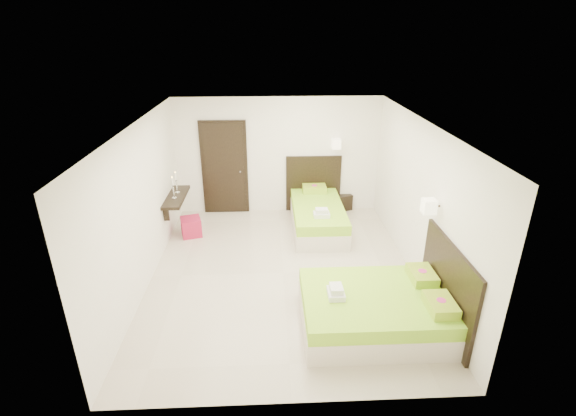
{
  "coord_description": "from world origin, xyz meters",
  "views": [
    {
      "loc": [
        -0.21,
        -6.21,
        3.92
      ],
      "look_at": [
        0.1,
        0.3,
        1.1
      ],
      "focal_mm": 26.0,
      "sensor_mm": 36.0,
      "label": 1
    }
  ],
  "objects_px": {
    "bed_single": "(318,214)",
    "nightstand": "(341,201)",
    "ottoman": "(191,227)",
    "bed_double": "(380,308)"
  },
  "relations": [
    {
      "from": "bed_double",
      "to": "ottoman",
      "type": "height_order",
      "value": "bed_double"
    },
    {
      "from": "bed_double",
      "to": "nightstand",
      "type": "distance_m",
      "value": 4.21
    },
    {
      "from": "ottoman",
      "to": "bed_double",
      "type": "bearing_deg",
      "value": -43.57
    },
    {
      "from": "bed_single",
      "to": "nightstand",
      "type": "relative_size",
      "value": 4.99
    },
    {
      "from": "nightstand",
      "to": "bed_single",
      "type": "bearing_deg",
      "value": -144.28
    },
    {
      "from": "nightstand",
      "to": "ottoman",
      "type": "bearing_deg",
      "value": -179.11
    },
    {
      "from": "bed_single",
      "to": "nightstand",
      "type": "distance_m",
      "value": 1.17
    },
    {
      "from": "ottoman",
      "to": "nightstand",
      "type": "bearing_deg",
      "value": 20.41
    },
    {
      "from": "nightstand",
      "to": "ottoman",
      "type": "relative_size",
      "value": 1.09
    },
    {
      "from": "nightstand",
      "to": "ottoman",
      "type": "distance_m",
      "value": 3.5
    }
  ]
}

